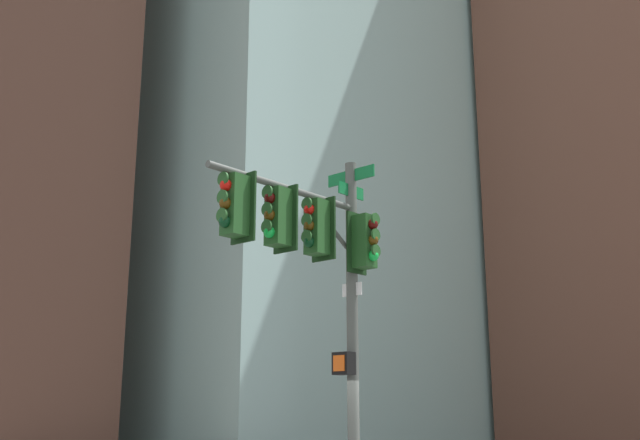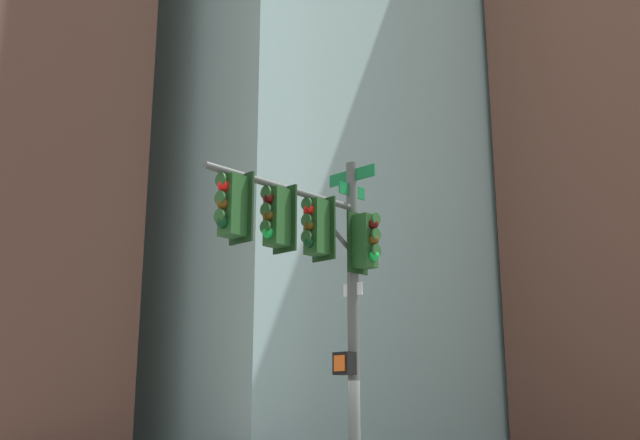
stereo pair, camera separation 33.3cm
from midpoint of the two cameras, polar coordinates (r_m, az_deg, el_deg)
signal_pole_assembly at (r=13.39m, az=0.51°, el=-2.90°), size 1.18×3.90×6.63m
building_brick_farside at (r=82.32m, az=14.75°, el=1.33°), size 20.36×16.87×46.98m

